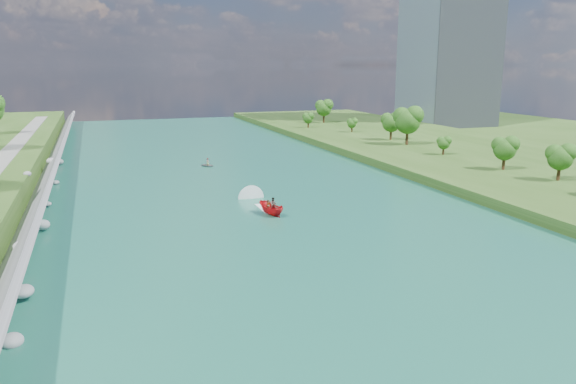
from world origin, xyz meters
name	(u,v)px	position (x,y,z in m)	size (l,w,h in m)	color
ground	(295,241)	(0.00, 0.00, 0.00)	(260.00, 260.00, 0.00)	#2D5119
river_water	(246,198)	(0.00, 20.00, 0.05)	(55.00, 240.00, 0.10)	#196250
berm_east	(538,171)	(49.50, 20.00, 0.75)	(44.00, 240.00, 1.50)	#2D5119
riprap_bank	(37,201)	(-25.84, 19.42, 1.79)	(4.45, 236.00, 4.44)	slate
office_tower	(450,22)	(82.50, 95.00, 30.00)	(22.00, 22.00, 60.00)	gray
trees_east	(563,151)	(42.34, 8.29, 6.02)	(13.65, 144.49, 11.98)	#264713
motorboat	(267,206)	(0.60, 11.77, 0.81)	(3.60, 19.07, 1.99)	red
raft	(208,165)	(-0.18, 45.45, 0.44)	(3.12, 3.37, 1.50)	gray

